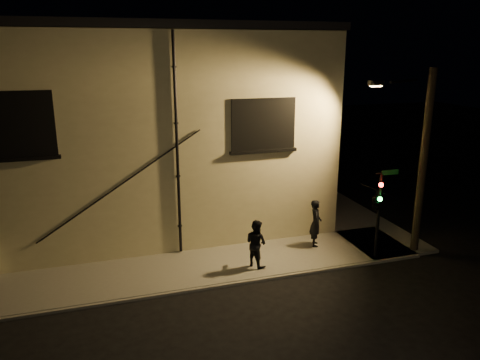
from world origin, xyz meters
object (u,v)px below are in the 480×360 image
object	(u,v)px
streetlamp_pole	(420,159)
pedestrian_a	(316,223)
traffic_signal	(377,201)
pedestrian_b	(256,243)

from	to	relation	value
streetlamp_pole	pedestrian_a	bearing A→B (deg)	156.87
pedestrian_a	traffic_signal	distance (m)	2.69
pedestrian_b	streetlamp_pole	bearing A→B (deg)	-122.64
pedestrian_b	streetlamp_pole	size ratio (longest dim) A/B	0.25
streetlamp_pole	pedestrian_b	bearing A→B (deg)	175.72
pedestrian_a	pedestrian_b	bearing A→B (deg)	130.05
pedestrian_b	streetlamp_pole	world-z (taller)	streetlamp_pole
pedestrian_b	traffic_signal	xyz separation A→B (m)	(4.43, -0.75, 1.40)
pedestrian_b	traffic_signal	size ratio (longest dim) A/B	0.52
traffic_signal	streetlamp_pole	distance (m)	2.42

